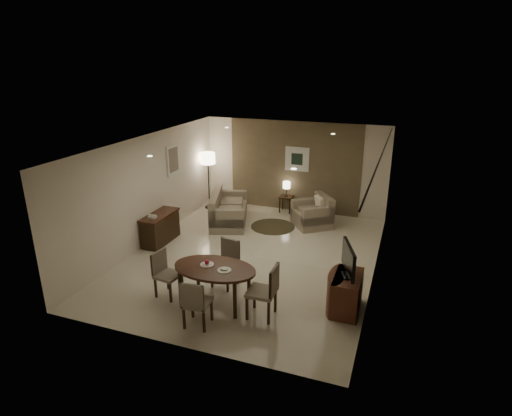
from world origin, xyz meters
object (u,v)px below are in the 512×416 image
at_px(sofa, 229,208).
at_px(armchair, 312,211).
at_px(console_desk, 160,228).
at_px(side_table, 286,204).
at_px(chair_left, 168,275).
at_px(chair_right, 261,291).
at_px(floor_lamp, 209,181).
at_px(tv_cabinet, 347,293).
at_px(dining_table, 215,285).
at_px(chair_near, 197,302).
at_px(chair_far, 225,264).

bearing_deg(sofa, armchair, -94.90).
xyz_separation_m(console_desk, sofa, (1.08, 1.84, 0.06)).
distance_m(sofa, side_table, 1.90).
xyz_separation_m(chair_left, sofa, (-0.46, 4.02, -0.02)).
height_order(chair_right, armchair, chair_right).
bearing_deg(console_desk, sofa, 59.60).
relative_size(chair_right, floor_lamp, 0.58).
bearing_deg(sofa, chair_right, -167.94).
bearing_deg(sofa, tv_cabinet, -149.71).
bearing_deg(dining_table, console_desk, 139.95).
height_order(chair_near, chair_far, chair_far).
height_order(console_desk, chair_right, chair_right).
distance_m(dining_table, armchair, 4.57).
xyz_separation_m(tv_cabinet, chair_near, (-2.36, -1.36, 0.11)).
distance_m(chair_left, floor_lamp, 5.22).
xyz_separation_m(chair_near, floor_lamp, (-2.52, 5.64, 0.41)).
distance_m(sofa, floor_lamp, 1.49).
height_order(chair_near, chair_right, chair_right).
bearing_deg(tv_cabinet, chair_right, -152.85).
xyz_separation_m(dining_table, chair_right, (0.97, -0.11, 0.13)).
distance_m(chair_far, armchair, 3.95).
bearing_deg(chair_left, sofa, 15.22).
xyz_separation_m(armchair, side_table, (-0.99, 0.85, -0.18)).
xyz_separation_m(dining_table, chair_left, (-0.97, -0.07, 0.08)).
xyz_separation_m(chair_near, chair_left, (-0.98, 0.68, -0.00)).
relative_size(tv_cabinet, chair_far, 0.94).
bearing_deg(side_table, sofa, -132.26).
xyz_separation_m(dining_table, armchair, (0.83, 4.50, 0.05)).
xyz_separation_m(tv_cabinet, floor_lamp, (-4.88, 4.28, 0.52)).
bearing_deg(side_table, chair_right, -78.36).
distance_m(armchair, floor_lamp, 3.38).
bearing_deg(chair_right, dining_table, -97.58).
height_order(chair_far, floor_lamp, floor_lamp).
bearing_deg(sofa, console_desk, 131.13).
distance_m(chair_right, sofa, 4.72).
distance_m(console_desk, sofa, 2.13).
distance_m(dining_table, chair_left, 0.97).
relative_size(console_desk, chair_right, 1.18).
bearing_deg(console_desk, armchair, 35.54).
xyz_separation_m(chair_far, floor_lamp, (-2.40, 4.23, 0.39)).
bearing_deg(side_table, dining_table, -88.30).
bearing_deg(dining_table, chair_left, -175.65).
bearing_deg(chair_near, chair_far, -90.42).
xyz_separation_m(dining_table, side_table, (-0.16, 5.35, -0.13)).
height_order(chair_far, chair_left, chair_far).
bearing_deg(chair_near, chair_left, -39.50).
bearing_deg(chair_right, tv_cabinet, 116.34).
height_order(console_desk, armchair, armchair).
height_order(tv_cabinet, chair_left, chair_left).
height_order(chair_right, floor_lamp, floor_lamp).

